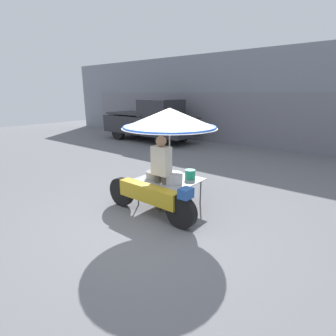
{
  "coord_description": "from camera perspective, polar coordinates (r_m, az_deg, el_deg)",
  "views": [
    {
      "loc": [
        3.12,
        -3.5,
        2.36
      ],
      "look_at": [
        -0.18,
        0.61,
        0.85
      ],
      "focal_mm": 28.0,
      "sensor_mm": 36.0,
      "label": 1
    }
  ],
  "objects": [
    {
      "name": "ground_plane",
      "position": [
        5.25,
        -2.73,
        -10.75
      ],
      "size": [
        36.0,
        36.0,
        0.0
      ],
      "primitive_type": "plane",
      "color": "slate"
    },
    {
      "name": "shopfront_building",
      "position": [
        12.92,
        25.48,
        13.21
      ],
      "size": [
        28.0,
        2.06,
        4.17
      ],
      "color": "gray",
      "rests_on": "ground"
    },
    {
      "name": "vendor_motorcycle_cart",
      "position": [
        5.31,
        -0.08,
        7.89
      ],
      "size": [
        2.21,
        1.94,
        2.08
      ],
      "color": "black",
      "rests_on": "ground"
    },
    {
      "name": "vendor_person",
      "position": [
        5.26,
        -1.45,
        -0.44
      ],
      "size": [
        0.38,
        0.22,
        1.57
      ],
      "color": "#4C473D",
      "rests_on": "ground"
    },
    {
      "name": "pickup_truck",
      "position": [
        13.39,
        -3.72,
        10.07
      ],
      "size": [
        5.01,
        1.82,
        2.07
      ],
      "color": "black",
      "rests_on": "ground"
    }
  ]
}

